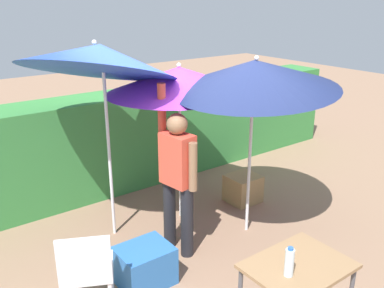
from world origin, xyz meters
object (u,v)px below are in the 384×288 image
object	(u,v)px
umbrella_orange	(99,58)
umbrella_yellow	(255,75)
person_vendor	(178,174)
crate_cardboard	(243,188)
chair_plastic	(87,269)
folding_table	(297,275)
bottle_water	(289,262)
cooler_box	(145,265)
umbrella_rainbow	(179,80)

from	to	relation	value
umbrella_orange	umbrella_yellow	distance (m)	1.67
person_vendor	crate_cardboard	distance (m)	1.66
umbrella_orange	person_vendor	bearing A→B (deg)	-60.21
umbrella_orange	chair_plastic	size ratio (longest dim) A/B	2.90
umbrella_orange	person_vendor	xyz separation A→B (m)	(0.45, -0.78, -1.17)
folding_table	bottle_water	world-z (taller)	bottle_water
crate_cardboard	folding_table	size ratio (longest dim) A/B	0.53
folding_table	chair_plastic	bearing A→B (deg)	134.03
folding_table	cooler_box	bearing A→B (deg)	112.58
person_vendor	umbrella_rainbow	bearing A→B (deg)	53.16
umbrella_orange	umbrella_yellow	world-z (taller)	umbrella_orange
umbrella_orange	crate_cardboard	world-z (taller)	umbrella_orange
chair_plastic	bottle_water	distance (m)	1.72
chair_plastic	bottle_water	bearing A→B (deg)	-51.06
person_vendor	bottle_water	xyz separation A→B (m)	(-0.19, -1.72, -0.06)
cooler_box	folding_table	world-z (taller)	folding_table
person_vendor	chair_plastic	size ratio (longest dim) A/B	2.11
umbrella_rainbow	chair_plastic	distance (m)	2.38
person_vendor	folding_table	distance (m)	1.70
umbrella_orange	folding_table	world-z (taller)	umbrella_orange
chair_plastic	cooler_box	world-z (taller)	chair_plastic
chair_plastic	cooler_box	size ratio (longest dim) A/B	1.70
umbrella_rainbow	umbrella_orange	world-z (taller)	umbrella_orange
person_vendor	bottle_water	world-z (taller)	person_vendor
umbrella_rainbow	chair_plastic	xyz separation A→B (m)	(-1.71, -1.04, -1.28)
cooler_box	chair_plastic	bearing A→B (deg)	-168.34
umbrella_rainbow	folding_table	xyz separation A→B (m)	(-0.49, -2.30, -1.12)
cooler_box	crate_cardboard	world-z (taller)	cooler_box
umbrella_orange	crate_cardboard	size ratio (longest dim) A/B	6.10
umbrella_rainbow	person_vendor	xyz separation A→B (m)	(-0.47, -0.63, -0.86)
crate_cardboard	chair_plastic	bearing A→B (deg)	-161.93
person_vendor	umbrella_orange	bearing A→B (deg)	119.79
folding_table	umbrella_rainbow	bearing A→B (deg)	77.96
umbrella_yellow	crate_cardboard	size ratio (longest dim) A/B	5.12
chair_plastic	bottle_water	world-z (taller)	bottle_water
chair_plastic	umbrella_orange	bearing A→B (deg)	56.43
umbrella_rainbow	chair_plastic	world-z (taller)	umbrella_rainbow
crate_cardboard	bottle_water	distance (m)	2.78
umbrella_orange	folding_table	size ratio (longest dim) A/B	3.23
umbrella_yellow	bottle_water	xyz separation A→B (m)	(-1.11, -1.56, -1.04)
umbrella_yellow	folding_table	size ratio (longest dim) A/B	2.71
umbrella_rainbow	bottle_water	bearing A→B (deg)	-105.67
umbrella_orange	folding_table	bearing A→B (deg)	-80.18
person_vendor	cooler_box	size ratio (longest dim) A/B	3.60
umbrella_yellow	person_vendor	size ratio (longest dim) A/B	1.15
chair_plastic	folding_table	world-z (taller)	chair_plastic
umbrella_rainbow	folding_table	size ratio (longest dim) A/B	2.49
umbrella_rainbow	cooler_box	xyz separation A→B (m)	(-1.07, -0.91, -1.59)
umbrella_yellow	cooler_box	xyz separation A→B (m)	(-1.52, -0.12, -1.72)
umbrella_orange	umbrella_yellow	xyz separation A→B (m)	(1.37, -0.94, -0.18)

